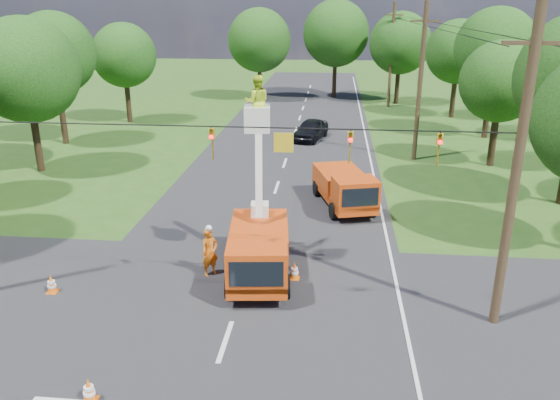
# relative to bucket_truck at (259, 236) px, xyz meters

# --- Properties ---
(ground) EXTENTS (140.00, 140.00, 0.00)m
(ground) POSITION_rel_bucket_truck_xyz_m (-0.44, 15.54, -1.64)
(ground) COLOR #294E17
(ground) RESTS_ON ground
(road_main) EXTENTS (12.00, 100.00, 0.06)m
(road_main) POSITION_rel_bucket_truck_xyz_m (-0.44, 15.54, -1.64)
(road_main) COLOR black
(road_main) RESTS_ON ground
(road_cross) EXTENTS (56.00, 10.00, 0.07)m
(road_cross) POSITION_rel_bucket_truck_xyz_m (-0.44, -2.46, -1.64)
(road_cross) COLOR black
(road_cross) RESTS_ON ground
(edge_line) EXTENTS (0.12, 90.00, 0.02)m
(edge_line) POSITION_rel_bucket_truck_xyz_m (5.16, 15.54, -1.64)
(edge_line) COLOR silver
(edge_line) RESTS_ON ground
(bucket_truck) EXTENTS (2.75, 5.86, 7.50)m
(bucket_truck) POSITION_rel_bucket_truck_xyz_m (0.00, 0.00, 0.00)
(bucket_truck) COLOR #C8450E
(bucket_truck) RESTS_ON ground
(second_truck) EXTENTS (3.40, 5.82, 2.06)m
(second_truck) POSITION_rel_bucket_truck_xyz_m (3.31, 7.82, -0.57)
(second_truck) COLOR #C8450E
(second_truck) RESTS_ON ground
(ground_worker) EXTENTS (0.82, 0.82, 1.91)m
(ground_worker) POSITION_rel_bucket_truck_xyz_m (-1.85, -0.12, -0.68)
(ground_worker) COLOR orange
(ground_worker) RESTS_ON ground
(distant_car) EXTENTS (2.98, 4.84, 1.54)m
(distant_car) POSITION_rel_bucket_truck_xyz_m (0.91, 22.49, -0.87)
(distant_car) COLOR black
(distant_car) RESTS_ON ground
(traffic_cone_0) EXTENTS (0.38, 0.38, 0.71)m
(traffic_cone_0) POSITION_rel_bucket_truck_xyz_m (-3.44, -7.41, -1.28)
(traffic_cone_0) COLOR orange
(traffic_cone_0) RESTS_ON ground
(traffic_cone_2) EXTENTS (0.38, 0.38, 0.71)m
(traffic_cone_2) POSITION_rel_bucket_truck_xyz_m (0.58, 2.83, -1.28)
(traffic_cone_2) COLOR orange
(traffic_cone_2) RESTS_ON ground
(traffic_cone_3) EXTENTS (0.38, 0.38, 0.71)m
(traffic_cone_3) POSITION_rel_bucket_truck_xyz_m (3.13, 7.52, -1.28)
(traffic_cone_3) COLOR orange
(traffic_cone_3) RESTS_ON ground
(traffic_cone_4) EXTENTS (0.38, 0.38, 0.71)m
(traffic_cone_4) POSITION_rel_bucket_truck_xyz_m (-7.22, -2.06, -1.28)
(traffic_cone_4) COLOR orange
(traffic_cone_4) RESTS_ON ground
(traffic_cone_7) EXTENTS (0.38, 0.38, 0.71)m
(traffic_cone_7) POSITION_rel_bucket_truck_xyz_m (3.70, 13.19, -1.28)
(traffic_cone_7) COLOR orange
(traffic_cone_7) RESTS_ON ground
(traffic_cone_8) EXTENTS (0.38, 0.38, 0.71)m
(traffic_cone_8) POSITION_rel_bucket_truck_xyz_m (1.37, -0.17, -1.28)
(traffic_cone_8) COLOR orange
(traffic_cone_8) RESTS_ON ground
(pole_right_near) EXTENTS (1.80, 0.30, 10.00)m
(pole_right_near) POSITION_rel_bucket_truck_xyz_m (8.06, -2.46, 3.47)
(pole_right_near) COLOR #4C3823
(pole_right_near) RESTS_ON ground
(pole_right_mid) EXTENTS (1.80, 0.30, 10.00)m
(pole_right_mid) POSITION_rel_bucket_truck_xyz_m (8.06, 17.54, 3.47)
(pole_right_mid) COLOR #4C3823
(pole_right_mid) RESTS_ON ground
(pole_right_far) EXTENTS (1.80, 0.30, 10.00)m
(pole_right_far) POSITION_rel_bucket_truck_xyz_m (8.06, 37.54, 3.47)
(pole_right_far) COLOR #4C3823
(pole_right_far) RESTS_ON ground
(signal_span) EXTENTS (18.00, 0.29, 1.07)m
(signal_span) POSITION_rel_bucket_truck_xyz_m (1.79, -2.47, 4.24)
(signal_span) COLOR black
(signal_span) RESTS_ON ground
(tree_left_d) EXTENTS (6.20, 6.20, 9.24)m
(tree_left_d) POSITION_rel_bucket_truck_xyz_m (-15.44, 12.54, 4.49)
(tree_left_d) COLOR #382616
(tree_left_d) RESTS_ON ground
(tree_left_e) EXTENTS (5.80, 5.80, 9.41)m
(tree_left_e) POSITION_rel_bucket_truck_xyz_m (-17.24, 19.54, 4.85)
(tree_left_e) COLOR #382616
(tree_left_e) RESTS_ON ground
(tree_left_f) EXTENTS (5.40, 5.40, 8.40)m
(tree_left_f) POSITION_rel_bucket_truck_xyz_m (-15.24, 27.54, 4.05)
(tree_left_f) COLOR #382616
(tree_left_f) RESTS_ON ground
(tree_right_c) EXTENTS (5.00, 5.00, 7.83)m
(tree_right_c) POSITION_rel_bucket_truck_xyz_m (12.76, 16.54, 3.67)
(tree_right_c) COLOR #382616
(tree_right_c) RESTS_ON ground
(tree_right_d) EXTENTS (6.00, 6.00, 9.70)m
(tree_right_d) POSITION_rel_bucket_truck_xyz_m (14.36, 24.54, 5.04)
(tree_right_d) COLOR #382616
(tree_right_d) RESTS_ON ground
(tree_right_e) EXTENTS (5.60, 5.60, 8.63)m
(tree_right_e) POSITION_rel_bucket_truck_xyz_m (13.36, 32.54, 4.17)
(tree_right_e) COLOR #382616
(tree_right_e) RESTS_ON ground
(tree_far_a) EXTENTS (6.60, 6.60, 9.50)m
(tree_far_a) POSITION_rel_bucket_truck_xyz_m (-5.44, 40.54, 4.55)
(tree_far_a) COLOR #382616
(tree_far_a) RESTS_ON ground
(tree_far_b) EXTENTS (7.00, 7.00, 10.32)m
(tree_far_b) POSITION_rel_bucket_truck_xyz_m (2.56, 42.54, 5.17)
(tree_far_b) COLOR #382616
(tree_far_b) RESTS_ON ground
(tree_far_c) EXTENTS (6.20, 6.20, 9.18)m
(tree_far_c) POSITION_rel_bucket_truck_xyz_m (9.06, 39.54, 4.42)
(tree_far_c) COLOR #382616
(tree_far_c) RESTS_ON ground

